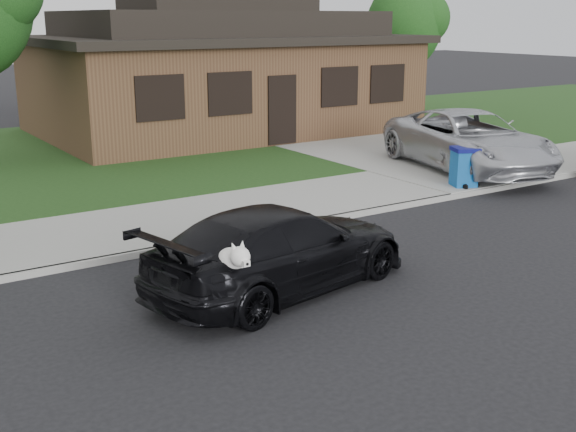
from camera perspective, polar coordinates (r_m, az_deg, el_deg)
ground at (r=11.81m, az=12.10°, el=-4.58°), size 120.00×120.00×0.00m
sidewalk at (r=15.53m, az=-0.98°, el=0.83°), size 60.00×3.00×0.12m
curb at (r=14.33m, az=2.22°, el=-0.43°), size 60.00×0.12×0.12m
lawn at (r=22.56m, az=-11.91°, el=5.11°), size 60.00×13.00×0.13m
driveway at (r=22.92m, az=5.10°, el=5.56°), size 4.50×13.00×0.14m
sedan at (r=10.73m, az=-0.62°, el=-2.62°), size 4.73×2.71×1.29m
minivan at (r=19.41m, az=14.09°, el=5.83°), size 3.68×5.86×1.51m
recycling_bin at (r=17.41m, az=13.75°, el=3.79°), size 0.74×0.74×0.94m
house at (r=25.77m, az=-5.40°, el=11.26°), size 12.60×8.60×4.65m
tree_1 at (r=29.92m, az=9.48°, el=14.72°), size 3.15×3.00×5.25m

